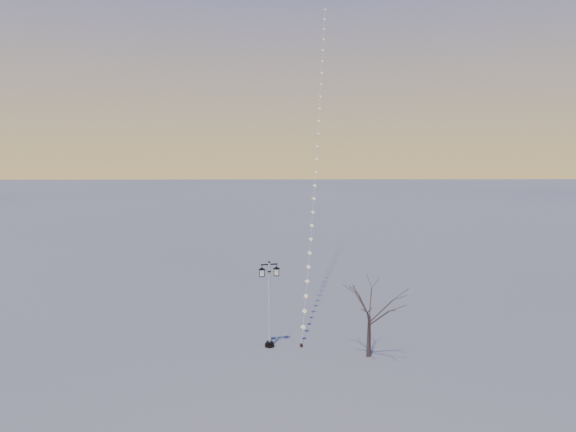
{
  "coord_description": "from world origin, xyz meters",
  "views": [
    {
      "loc": [
        0.13,
        -29.33,
        11.81
      ],
      "look_at": [
        0.68,
        4.1,
        7.23
      ],
      "focal_mm": 32.58,
      "sensor_mm": 36.0,
      "label": 1
    }
  ],
  "objects": [
    {
      "name": "ground",
      "position": [
        0.0,
        0.0,
        0.0
      ],
      "size": [
        300.0,
        300.0,
        0.0
      ],
      "primitive_type": "plane",
      "color": "slate",
      "rests_on": "ground"
    },
    {
      "name": "kite_train",
      "position": [
        3.21,
        14.31,
        13.12
      ],
      "size": [
        4.21,
        29.05,
        26.47
      ],
      "rotation": [
        0.0,
        0.0,
        -0.33
      ],
      "color": "black",
      "rests_on": "ground"
    },
    {
      "name": "bare_tree",
      "position": [
        5.13,
        -1.36,
        3.01
      ],
      "size": [
        2.61,
        2.61,
        4.33
      ],
      "rotation": [
        0.0,
        0.0,
        0.02
      ],
      "color": "#45352C",
      "rests_on": "ground"
    },
    {
      "name": "street_lamp",
      "position": [
        -0.47,
        0.15,
        2.85
      ],
      "size": [
        1.29,
        0.64,
        5.15
      ],
      "rotation": [
        0.0,
        0.0,
        0.23
      ],
      "color": "black",
      "rests_on": "ground"
    }
  ]
}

